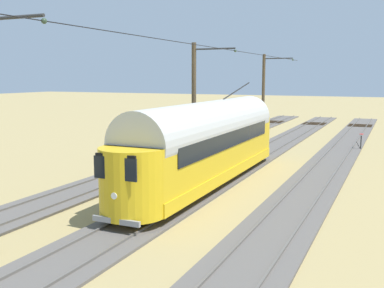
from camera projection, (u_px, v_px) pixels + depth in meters
ground_plane at (220, 177)px, 25.26m from camera, size 220.00×220.00×0.00m
track_streetcar_siding at (314, 184)px, 23.47m from camera, size 2.80×80.00×0.18m
track_adjacent_siding at (222, 175)px, 25.53m from camera, size 2.80×80.00×0.18m
track_third_siding at (145, 168)px, 27.59m from camera, size 2.80×80.00×0.18m
vintage_streetcar at (208, 141)px, 23.24m from camera, size 2.65×17.03×5.02m
catenary_pole_foreground at (264, 94)px, 41.81m from camera, size 2.85×0.28×7.57m
catenary_pole_mid_near at (195, 103)px, 27.72m from camera, size 2.85×0.28×7.57m
overhead_wire_run at (238, 51)px, 26.89m from camera, size 2.64×35.29×0.18m
switch_stand at (361, 141)px, 34.52m from camera, size 0.50×0.30×1.24m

